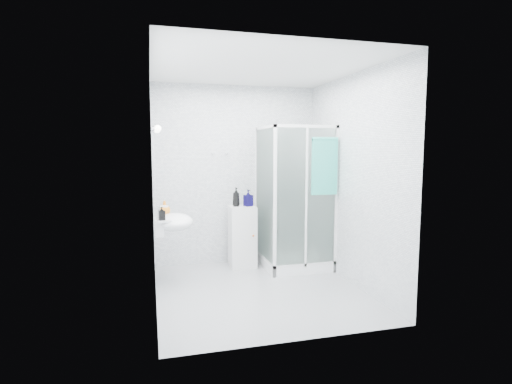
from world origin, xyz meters
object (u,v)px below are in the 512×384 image
object	(u,v)px
storage_cabinet	(242,236)
soap_dispenser_orange	(165,208)
shower_enclosure	(291,237)
wall_basin	(172,222)
shampoo_bottle_a	(236,197)
soap_dispenser_black	(162,213)
hand_towel	(325,165)
shampoo_bottle_b	(248,198)

from	to	relation	value
storage_cabinet	soap_dispenser_orange	world-z (taller)	soap_dispenser_orange
shower_enclosure	storage_cabinet	xyz separation A→B (m)	(-0.64, 0.26, -0.01)
wall_basin	shampoo_bottle_a	bearing A→B (deg)	32.45
shampoo_bottle_a	storage_cabinet	bearing A→B (deg)	-11.48
shower_enclosure	soap_dispenser_orange	distance (m)	1.81
shower_enclosure	soap_dispenser_black	world-z (taller)	shower_enclosure
hand_towel	soap_dispenser_black	bearing A→B (deg)	-177.13
soap_dispenser_orange	soap_dispenser_black	distance (m)	0.35
shower_enclosure	shampoo_bottle_a	xyz separation A→B (m)	(-0.73, 0.27, 0.56)
storage_cabinet	soap_dispenser_orange	xyz separation A→B (m)	(-1.09, -0.41, 0.52)
storage_cabinet	shampoo_bottle_a	distance (m)	0.58
shampoo_bottle_a	shampoo_bottle_b	distance (m)	0.17
shampoo_bottle_b	soap_dispenser_black	world-z (taller)	shampoo_bottle_b
storage_cabinet	soap_dispenser_black	size ratio (longest dim) A/B	5.43
shower_enclosure	hand_towel	bearing A→B (deg)	-51.91
storage_cabinet	hand_towel	size ratio (longest dim) A/B	1.16
shower_enclosure	shampoo_bottle_a	world-z (taller)	shower_enclosure
shower_enclosure	shampoo_bottle_a	distance (m)	0.96
wall_basin	shampoo_bottle_b	size ratio (longest dim) A/B	2.39
shower_enclosure	soap_dispenser_orange	bearing A→B (deg)	-174.86
wall_basin	shower_enclosure	bearing A→B (deg)	10.81
shampoo_bottle_a	soap_dispenser_black	bearing A→B (deg)	-143.44
shampoo_bottle_a	wall_basin	bearing A→B (deg)	-147.55
hand_towel	shampoo_bottle_a	distance (m)	1.33
storage_cabinet	soap_dispenser_black	bearing A→B (deg)	-145.35
wall_basin	storage_cabinet	bearing A→B (deg)	29.50
shower_enclosure	shampoo_bottle_a	size ratio (longest dim) A/B	7.49
storage_cabinet	wall_basin	bearing A→B (deg)	-149.72
shower_enclosure	soap_dispenser_orange	size ratio (longest dim) A/B	11.04
shampoo_bottle_a	soap_dispenser_orange	size ratio (longest dim) A/B	1.47
storage_cabinet	shampoo_bottle_a	xyz separation A→B (m)	(-0.08, 0.02, 0.57)
hand_towel	shampoo_bottle_a	size ratio (longest dim) A/B	2.82
soap_dispenser_black	wall_basin	bearing A→B (deg)	56.86
shower_enclosure	soap_dispenser_orange	xyz separation A→B (m)	(-1.73, -0.16, 0.51)
storage_cabinet	shampoo_bottle_a	bearing A→B (deg)	169.30
wall_basin	soap_dispenser_black	world-z (taller)	soap_dispenser_black
shampoo_bottle_b	soap_dispenser_orange	world-z (taller)	shampoo_bottle_b
wall_basin	shampoo_bottle_a	xyz separation A→B (m)	(0.93, 0.59, 0.21)
hand_towel	shampoo_bottle_b	distance (m)	1.19
shampoo_bottle_a	soap_dispenser_black	xyz separation A→B (m)	(-1.05, -0.78, -0.07)
shower_enclosure	soap_dispenser_black	size ratio (longest dim) A/B	12.41
shower_enclosure	storage_cabinet	bearing A→B (deg)	158.32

